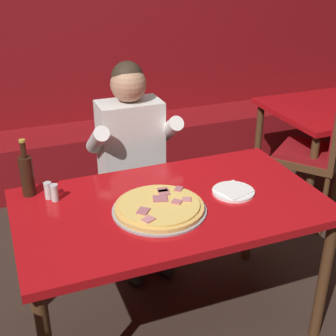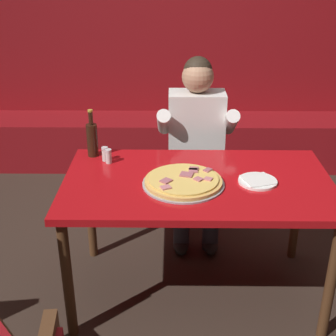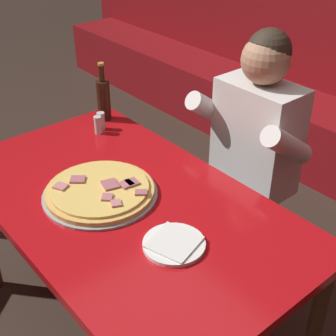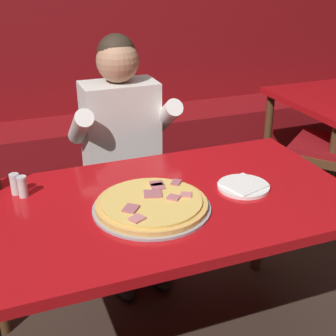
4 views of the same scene
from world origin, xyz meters
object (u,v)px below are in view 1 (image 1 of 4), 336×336
(dining_chair_side_aisle, at_px, (320,149))
(diner_seated_blue_shirt, at_px, (135,159))
(pizza, at_px, (159,207))
(shaker_red_pepper_flakes, at_px, (55,193))
(shaker_black_pepper, at_px, (48,191))
(main_dining_table, at_px, (171,216))
(plate_white_paper, at_px, (233,191))
(beer_bottle, at_px, (27,174))

(dining_chair_side_aisle, bearing_deg, diner_seated_blue_shirt, 179.06)
(pizza, bearing_deg, diner_seated_blue_shirt, 81.62)
(shaker_red_pepper_flakes, bearing_deg, pizza, -32.08)
(shaker_black_pepper, distance_m, dining_chair_side_aisle, 1.97)
(main_dining_table, relative_size, dining_chair_side_aisle, 1.57)
(plate_white_paper, xyz_separation_m, dining_chair_side_aisle, (1.06, 0.65, -0.20))
(plate_white_paper, distance_m, shaker_red_pepper_flakes, 0.87)
(beer_bottle, bearing_deg, main_dining_table, -27.68)
(shaker_red_pepper_flakes, distance_m, dining_chair_side_aisle, 1.95)
(beer_bottle, height_order, shaker_black_pepper, beer_bottle)
(shaker_black_pepper, bearing_deg, shaker_red_pepper_flakes, -52.75)
(diner_seated_blue_shirt, bearing_deg, beer_bottle, -153.72)
(pizza, height_order, diner_seated_blue_shirt, diner_seated_blue_shirt)
(main_dining_table, relative_size, pizza, 3.34)
(main_dining_table, xyz_separation_m, plate_white_paper, (0.32, -0.03, 0.09))
(shaker_black_pepper, xyz_separation_m, diner_seated_blue_shirt, (0.56, 0.39, -0.09))
(shaker_black_pepper, bearing_deg, dining_chair_side_aisle, 10.95)
(beer_bottle, distance_m, dining_chair_side_aisle, 2.05)
(beer_bottle, distance_m, shaker_red_pepper_flakes, 0.17)
(beer_bottle, height_order, dining_chair_side_aisle, beer_bottle)
(plate_white_paper, relative_size, shaker_red_pepper_flakes, 2.44)
(diner_seated_blue_shirt, relative_size, dining_chair_side_aisle, 1.36)
(plate_white_paper, bearing_deg, shaker_black_pepper, 162.07)
(shaker_red_pepper_flakes, distance_m, diner_seated_blue_shirt, 0.69)
(plate_white_paper, xyz_separation_m, beer_bottle, (-0.94, 0.35, 0.10))
(shaker_black_pepper, bearing_deg, diner_seated_blue_shirt, 34.94)
(diner_seated_blue_shirt, bearing_deg, shaker_black_pepper, -145.06)
(main_dining_table, xyz_separation_m, beer_bottle, (-0.62, 0.33, 0.19))
(shaker_black_pepper, relative_size, diner_seated_blue_shirt, 0.07)
(beer_bottle, distance_m, diner_seated_blue_shirt, 0.74)
(beer_bottle, bearing_deg, pizza, -35.00)
(plate_white_paper, relative_size, dining_chair_side_aisle, 0.22)
(dining_chair_side_aisle, bearing_deg, pizza, -155.11)
(main_dining_table, xyz_separation_m, pizza, (-0.08, -0.05, 0.10))
(pizza, distance_m, shaker_red_pepper_flakes, 0.51)
(plate_white_paper, xyz_separation_m, diner_seated_blue_shirt, (-0.30, 0.67, -0.06))
(shaker_black_pepper, bearing_deg, main_dining_table, -25.06)
(pizza, relative_size, dining_chair_side_aisle, 0.47)
(main_dining_table, bearing_deg, diner_seated_blue_shirt, 87.87)
(main_dining_table, bearing_deg, pizza, -145.69)
(plate_white_paper, relative_size, diner_seated_blue_shirt, 0.16)
(main_dining_table, xyz_separation_m, shaker_black_pepper, (-0.54, 0.25, 0.12))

